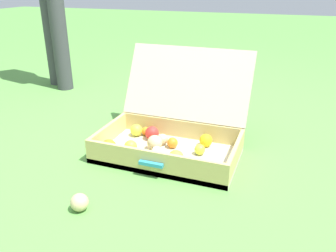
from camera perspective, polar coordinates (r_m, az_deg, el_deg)
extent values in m
plane|color=#569342|center=(1.70, -0.97, -4.73)|extent=(16.00, 16.00, 0.00)
cube|color=beige|center=(1.67, 0.00, -4.70)|extent=(0.67, 0.39, 0.03)
cube|color=tan|center=(1.78, -9.87, -1.58)|extent=(0.02, 0.39, 0.12)
cube|color=tan|center=(1.58, 11.18, -5.05)|extent=(0.02, 0.39, 0.12)
cube|color=tan|center=(1.50, -2.53, -6.26)|extent=(0.63, 0.02, 0.12)
cube|color=tan|center=(1.81, 2.08, -0.79)|extent=(0.63, 0.02, 0.12)
cube|color=beige|center=(1.82, 3.22, 7.13)|extent=(0.67, 0.20, 0.36)
cube|color=teal|center=(1.48, -2.86, -6.37)|extent=(0.11, 0.02, 0.02)
sphere|color=#CCDB38|center=(1.83, -5.31, -0.71)|extent=(0.06, 0.06, 0.06)
sphere|color=yellow|center=(1.72, 6.33, -2.41)|extent=(0.06, 0.06, 0.06)
sphere|color=#CCDB38|center=(1.59, -5.52, -4.61)|extent=(0.06, 0.06, 0.06)
sphere|color=orange|center=(1.69, 0.75, -2.82)|extent=(0.05, 0.05, 0.05)
sphere|color=#D1B784|center=(1.73, -0.92, -2.24)|extent=(0.06, 0.06, 0.06)
sphere|color=#CCDB38|center=(1.64, 5.32, -3.94)|extent=(0.05, 0.05, 0.05)
sphere|color=#CCDB38|center=(1.65, -6.26, -3.46)|extent=(0.06, 0.06, 0.06)
sphere|color=red|center=(1.78, -2.69, -1.18)|extent=(0.07, 0.07, 0.07)
sphere|color=#CCDB38|center=(1.53, 1.33, -5.37)|extent=(0.07, 0.07, 0.07)
sphere|color=blue|center=(1.57, -2.65, -5.06)|extent=(0.05, 0.05, 0.05)
sphere|color=white|center=(1.62, -1.97, -4.23)|extent=(0.05, 0.05, 0.05)
sphere|color=orange|center=(1.64, -9.87, -3.56)|extent=(0.08, 0.08, 0.08)
sphere|color=orange|center=(1.83, -3.71, -0.88)|extent=(0.05, 0.05, 0.05)
sphere|color=#D1B784|center=(1.67, -2.23, -2.80)|extent=(0.08, 0.08, 0.08)
sphere|color=#D1B784|center=(1.34, -14.57, -12.23)|extent=(0.07, 0.07, 0.07)
cylinder|color=#3D3D42|center=(2.93, -18.93, 15.08)|extent=(0.12, 0.12, 0.88)
cylinder|color=#3D3D42|center=(2.76, -17.75, 14.79)|extent=(0.12, 0.12, 0.88)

